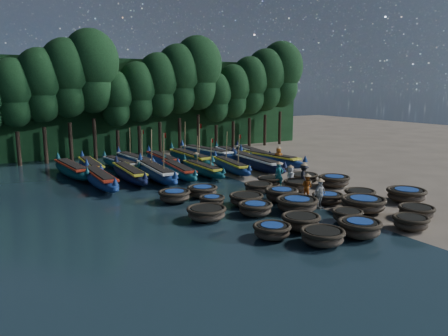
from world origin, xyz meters
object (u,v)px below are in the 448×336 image
coracle_17 (282,194)px  coracle_3 (411,222)px  coracle_11 (255,208)px  coracle_20 (174,196)px  coracle_1 (323,236)px  coracle_18 (298,185)px  long_boat_13 (162,160)px  long_boat_10 (91,166)px  long_boat_16 (232,154)px  long_boat_17 (252,153)px  fisherman_2 (307,185)px  fisherman_4 (320,193)px  long_boat_3 (156,172)px  fisherman_1 (279,174)px  coracle_6 (301,221)px  coracle_19 (334,181)px  long_boat_14 (190,158)px  long_boat_5 (202,169)px  coracle_22 (258,187)px  coracle_24 (304,178)px  long_boat_1 (100,179)px  fisherman_0 (290,175)px  long_boat_4 (179,170)px  coracle_8 (363,204)px  coracle_16 (246,199)px  coracle_5 (272,230)px  coracle_23 (269,181)px  coracle_14 (360,195)px  coracle_12 (297,204)px  coracle_13 (328,198)px  long_boat_6 (231,166)px  long_boat_15 (207,153)px  fisherman_5 (196,161)px  long_boat_12 (135,160)px  fisherman_6 (279,157)px  coracle_4 (416,211)px  coracle_7 (347,215)px  coracle_2 (360,228)px  long_boat_8 (270,159)px  coracle_15 (212,201)px  coracle_9 (406,194)px  coracle_21 (202,191)px  long_boat_2 (129,173)px

coracle_17 → coracle_3: bearing=-74.3°
coracle_11 → coracle_20: bearing=118.2°
coracle_1 → coracle_18: (5.90, 8.65, 0.02)m
long_boat_13 → long_boat_10: bearing=-177.4°
long_boat_16 → long_boat_17: bearing=-3.2°
fisherman_2 → fisherman_4: (-1.12, -2.38, 0.12)m
long_boat_3 → fisherman_1: long_boat_3 is taller
coracle_18 → long_boat_17: long_boat_17 is taller
long_boat_16 → coracle_6: bearing=-106.8°
coracle_19 → long_boat_14: size_ratio=0.30×
long_boat_5 → long_boat_14: long_boat_14 is taller
coracle_22 → fisherman_2: bearing=-52.9°
coracle_24 → coracle_17: bearing=-144.9°
coracle_1 → coracle_17: size_ratio=0.94×
fisherman_1 → long_boat_3: bearing=149.1°
long_boat_1 → fisherman_0: size_ratio=5.00×
long_boat_4 → long_boat_16: 9.45m
long_boat_10 → coracle_8: bearing=-59.7°
coracle_18 → fisherman_0: (0.47, 1.38, 0.38)m
coracle_16 → coracle_5: bearing=-111.9°
coracle_5 → coracle_23: coracle_5 is taller
coracle_14 → long_boat_16: 17.79m
coracle_12 → coracle_13: (2.82, 0.44, -0.10)m
coracle_23 → long_boat_6: size_ratio=0.23×
long_boat_15 → coracle_3: bearing=-103.0°
coracle_14 → fisherman_5: size_ratio=1.18×
coracle_14 → coracle_19: bearing=67.3°
long_boat_16 → coracle_18: bearing=-96.9°
long_boat_10 → long_boat_15: size_ratio=0.89×
fisherman_1 → long_boat_12: bearing=129.8°
coracle_14 → long_boat_13: 19.12m
coracle_3 → long_boat_13: bearing=98.5°
fisherman_1 → fisherman_6: 7.92m
coracle_16 → coracle_1: bearing=-95.9°
coracle_14 → coracle_22: 6.63m
coracle_4 → coracle_7: size_ratio=1.18×
coracle_2 → long_boat_8: 19.57m
coracle_7 → coracle_19: size_ratio=0.66×
long_boat_16 → fisherman_5: bearing=-145.5°
coracle_15 → long_boat_6: long_boat_6 is taller
coracle_9 → long_boat_16: size_ratio=0.36×
coracle_1 → coracle_24: size_ratio=0.89×
coracle_2 → coracle_14: (5.15, 4.61, -0.05)m
coracle_21 → long_boat_1: 8.23m
coracle_17 → coracle_19: bearing=12.9°
long_boat_13 → fisherman_1: (3.69, -12.52, 0.44)m
coracle_13 → long_boat_10: 20.27m
coracle_1 → coracle_20: size_ratio=1.10×
long_boat_8 → fisherman_4: fisherman_4 is taller
coracle_12 → long_boat_2: size_ratio=0.35×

